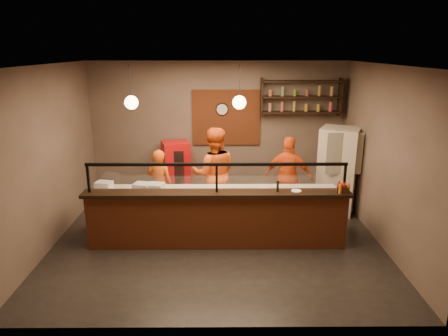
{
  "coord_description": "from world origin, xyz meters",
  "views": [
    {
      "loc": [
        0.08,
        -6.85,
        3.46
      ],
      "look_at": [
        0.13,
        0.3,
        1.31
      ],
      "focal_mm": 32.0,
      "sensor_mm": 36.0,
      "label": 1
    }
  ],
  "objects_px": {
    "wall_clock": "(222,109)",
    "pizza_dough": "(262,192)",
    "cook_left": "(160,184)",
    "red_cooler": "(176,171)",
    "condiment_caddy": "(343,189)",
    "cook_right": "(289,177)",
    "fridge": "(337,170)",
    "pepper_mill": "(278,186)",
    "cook_mid": "(214,174)"
  },
  "relations": [
    {
      "from": "wall_clock",
      "to": "pizza_dough",
      "type": "relative_size",
      "value": 0.63
    },
    {
      "from": "wall_clock",
      "to": "pepper_mill",
      "type": "xyz_separation_m",
      "value": [
        0.97,
        -2.75,
        -0.94
      ]
    },
    {
      "from": "wall_clock",
      "to": "pepper_mill",
      "type": "bearing_deg",
      "value": -70.63
    },
    {
      "from": "cook_mid",
      "to": "cook_right",
      "type": "bearing_deg",
      "value": 179.63
    },
    {
      "from": "wall_clock",
      "to": "pizza_dough",
      "type": "bearing_deg",
      "value": -72.57
    },
    {
      "from": "cook_mid",
      "to": "pepper_mill",
      "type": "relative_size",
      "value": 9.91
    },
    {
      "from": "condiment_caddy",
      "to": "pizza_dough",
      "type": "bearing_deg",
      "value": 161.73
    },
    {
      "from": "cook_right",
      "to": "pepper_mill",
      "type": "height_order",
      "value": "cook_right"
    },
    {
      "from": "pizza_dough",
      "to": "pepper_mill",
      "type": "xyz_separation_m",
      "value": [
        0.23,
        -0.39,
        0.25
      ]
    },
    {
      "from": "pepper_mill",
      "to": "cook_left",
      "type": "bearing_deg",
      "value": 150.37
    },
    {
      "from": "wall_clock",
      "to": "cook_left",
      "type": "relative_size",
      "value": 0.2
    },
    {
      "from": "cook_mid",
      "to": "pizza_dough",
      "type": "distance_m",
      "value": 1.31
    },
    {
      "from": "cook_left",
      "to": "condiment_caddy",
      "type": "xyz_separation_m",
      "value": [
        3.4,
        -1.34,
        0.37
      ]
    },
    {
      "from": "cook_mid",
      "to": "pizza_dough",
      "type": "height_order",
      "value": "cook_mid"
    },
    {
      "from": "cook_left",
      "to": "cook_right",
      "type": "xyz_separation_m",
      "value": [
        2.69,
        0.13,
        0.11
      ]
    },
    {
      "from": "fridge",
      "to": "condiment_caddy",
      "type": "distance_m",
      "value": 1.79
    },
    {
      "from": "wall_clock",
      "to": "fridge",
      "type": "height_order",
      "value": "wall_clock"
    },
    {
      "from": "condiment_caddy",
      "to": "cook_right",
      "type": "bearing_deg",
      "value": 115.53
    },
    {
      "from": "cook_mid",
      "to": "cook_right",
      "type": "distance_m",
      "value": 1.58
    },
    {
      "from": "wall_clock",
      "to": "red_cooler",
      "type": "distance_m",
      "value": 1.8
    },
    {
      "from": "cook_mid",
      "to": "pizza_dough",
      "type": "xyz_separation_m",
      "value": [
        0.91,
        -0.93,
        -0.07
      ]
    },
    {
      "from": "red_cooler",
      "to": "pizza_dough",
      "type": "bearing_deg",
      "value": -64.83
    },
    {
      "from": "wall_clock",
      "to": "red_cooler",
      "type": "xyz_separation_m",
      "value": [
        -1.08,
        -0.31,
        -1.4
      ]
    },
    {
      "from": "cook_right",
      "to": "red_cooler",
      "type": "height_order",
      "value": "cook_right"
    },
    {
      "from": "cook_right",
      "to": "cook_left",
      "type": "bearing_deg",
      "value": 21.39
    },
    {
      "from": "wall_clock",
      "to": "condiment_caddy",
      "type": "distance_m",
      "value": 3.64
    },
    {
      "from": "cook_mid",
      "to": "pepper_mill",
      "type": "bearing_deg",
      "value": 127.06
    },
    {
      "from": "red_cooler",
      "to": "pizza_dough",
      "type": "distance_m",
      "value": 2.74
    },
    {
      "from": "cook_left",
      "to": "fridge",
      "type": "height_order",
      "value": "fridge"
    },
    {
      "from": "red_cooler",
      "to": "pizza_dough",
      "type": "xyz_separation_m",
      "value": [
        1.82,
        -2.04,
        0.21
      ]
    },
    {
      "from": "cook_left",
      "to": "condiment_caddy",
      "type": "relative_size",
      "value": 7.44
    },
    {
      "from": "cook_left",
      "to": "pepper_mill",
      "type": "distance_m",
      "value": 2.63
    },
    {
      "from": "cook_right",
      "to": "pepper_mill",
      "type": "distance_m",
      "value": 1.51
    },
    {
      "from": "red_cooler",
      "to": "fridge",
      "type": "bearing_deg",
      "value": -28.52
    },
    {
      "from": "condiment_caddy",
      "to": "pepper_mill",
      "type": "bearing_deg",
      "value": 177.19
    },
    {
      "from": "pizza_dough",
      "to": "pepper_mill",
      "type": "distance_m",
      "value": 0.52
    },
    {
      "from": "wall_clock",
      "to": "pepper_mill",
      "type": "relative_size",
      "value": 1.53
    },
    {
      "from": "cook_left",
      "to": "pizza_dough",
      "type": "bearing_deg",
      "value": 173.06
    },
    {
      "from": "fridge",
      "to": "red_cooler",
      "type": "height_order",
      "value": "fridge"
    },
    {
      "from": "cook_mid",
      "to": "wall_clock",
      "type": "bearing_deg",
      "value": -100.67
    },
    {
      "from": "cook_right",
      "to": "pizza_dough",
      "type": "relative_size",
      "value": 3.6
    },
    {
      "from": "cook_left",
      "to": "pepper_mill",
      "type": "relative_size",
      "value": 7.64
    },
    {
      "from": "cook_mid",
      "to": "fridge",
      "type": "bearing_deg",
      "value": -176.12
    },
    {
      "from": "pizza_dough",
      "to": "condiment_caddy",
      "type": "bearing_deg",
      "value": -18.27
    },
    {
      "from": "cook_right",
      "to": "condiment_caddy",
      "type": "bearing_deg",
      "value": 134.19
    },
    {
      "from": "wall_clock",
      "to": "pepper_mill",
      "type": "distance_m",
      "value": 3.06
    },
    {
      "from": "fridge",
      "to": "pizza_dough",
      "type": "distance_m",
      "value": 2.18
    },
    {
      "from": "cook_mid",
      "to": "pepper_mill",
      "type": "distance_m",
      "value": 1.76
    },
    {
      "from": "cook_right",
      "to": "pepper_mill",
      "type": "relative_size",
      "value": 8.81
    },
    {
      "from": "wall_clock",
      "to": "cook_left",
      "type": "distance_m",
      "value": 2.37
    }
  ]
}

